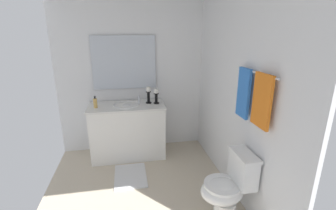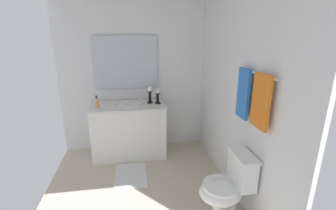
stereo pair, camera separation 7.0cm
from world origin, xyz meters
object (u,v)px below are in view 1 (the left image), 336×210
at_px(sink_basin, 127,107).
at_px(towel_center, 262,101).
at_px(toilet, 228,187).
at_px(towel_near_vanity, 244,93).
at_px(vanity_cabinet, 128,131).
at_px(mirror, 124,63).
at_px(towel_bar, 256,73).
at_px(candle_holder_short, 148,95).
at_px(bath_mat, 130,176).
at_px(candle_holder_tall, 156,96).
at_px(soap_bottle, 95,103).

xyz_separation_m(sink_basin, towel_center, (1.66, 1.22, 0.51)).
height_order(toilet, towel_near_vanity, towel_near_vanity).
distance_m(sink_basin, towel_center, 2.12).
bearing_deg(towel_center, vanity_cabinet, -143.62).
bearing_deg(mirror, towel_bar, 35.04).
relative_size(sink_basin, candle_holder_short, 1.53).
bearing_deg(toilet, towel_near_vanity, 139.25).
bearing_deg(vanity_cabinet, mirror, 179.99).
height_order(sink_basin, bath_mat, sink_basin).
xyz_separation_m(candle_holder_tall, towel_center, (1.66, 0.75, 0.36)).
bearing_deg(mirror, toilet, 29.01).
relative_size(soap_bottle, toilet, 0.24).
height_order(sink_basin, toilet, sink_basin).
bearing_deg(towel_center, soap_bottle, -133.75).
xyz_separation_m(towel_bar, towel_center, (0.17, -0.02, -0.23)).
distance_m(candle_holder_short, bath_mat, 1.25).
height_order(vanity_cabinet, candle_holder_tall, candle_holder_tall).
height_order(soap_bottle, towel_near_vanity, towel_near_vanity).
distance_m(towel_bar, towel_center, 0.29).
distance_m(soap_bottle, bath_mat, 1.18).
xyz_separation_m(vanity_cabinet, bath_mat, (0.62, 0.00, -0.42)).
height_order(soap_bottle, towel_center, towel_center).
xyz_separation_m(toilet, towel_near_vanity, (-0.24, 0.20, 0.96)).
bearing_deg(sink_basin, bath_mat, -0.09).
distance_m(candle_holder_tall, towel_center, 1.86).
distance_m(mirror, candle_holder_short, 0.64).
height_order(vanity_cabinet, towel_bar, towel_bar).
bearing_deg(vanity_cabinet, soap_bottle, -83.41).
relative_size(candle_holder_short, bath_mat, 0.44).
distance_m(soap_bottle, towel_bar, 2.31).
bearing_deg(mirror, bath_mat, 0.00).
relative_size(vanity_cabinet, toilet, 1.56).
height_order(soap_bottle, bath_mat, soap_bottle).
bearing_deg(towel_near_vanity, toilet, -40.75).
relative_size(candle_holder_tall, toilet, 0.31).
relative_size(sink_basin, toilet, 0.54).
height_order(toilet, bath_mat, toilet).
xyz_separation_m(towel_bar, towel_near_vanity, (-0.17, -0.02, -0.24)).
bearing_deg(towel_center, candle_holder_short, -152.93).
bearing_deg(candle_holder_short, towel_bar, 30.10).
xyz_separation_m(candle_holder_short, towel_center, (1.70, 0.87, 0.34)).
relative_size(mirror, candle_holder_short, 3.80).
relative_size(vanity_cabinet, towel_bar, 1.72).
bearing_deg(sink_basin, towel_near_vanity, 42.83).
bearing_deg(toilet, mirror, -150.99).
bearing_deg(bath_mat, sink_basin, 179.91).
relative_size(sink_basin, towel_center, 0.80).
relative_size(soap_bottle, towel_bar, 0.26).
height_order(vanity_cabinet, sink_basin, sink_basin).
bearing_deg(toilet, bath_mat, -132.38).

